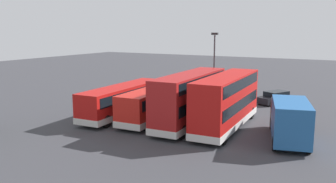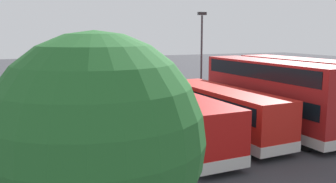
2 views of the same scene
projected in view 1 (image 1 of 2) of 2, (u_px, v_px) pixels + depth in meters
name	position (u px, v px, depth m)	size (l,w,h in m)	color
ground_plane	(209.00, 104.00, 40.40)	(140.00, 140.00, 0.00)	#38383D
bus_double_decker_near_end	(227.00, 100.00, 29.93)	(3.14, 11.56, 4.55)	#B71411
bus_double_decker_second	(190.00, 97.00, 31.17)	(3.08, 11.40, 4.55)	#A51919
bus_single_deck_third	(155.00, 103.00, 32.99)	(3.18, 10.39, 2.95)	red
bus_single_deck_fourth	(124.00, 99.00, 34.65)	(3.13, 11.82, 2.95)	#B71411
box_truck_blue	(289.00, 119.00, 26.62)	(4.35, 7.89, 3.20)	#235999
car_hatchback_silver	(275.00, 98.00, 40.26)	(3.63, 4.67, 1.43)	black
lamp_post_tall	(214.00, 64.00, 37.98)	(0.70, 0.30, 8.01)	#38383D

